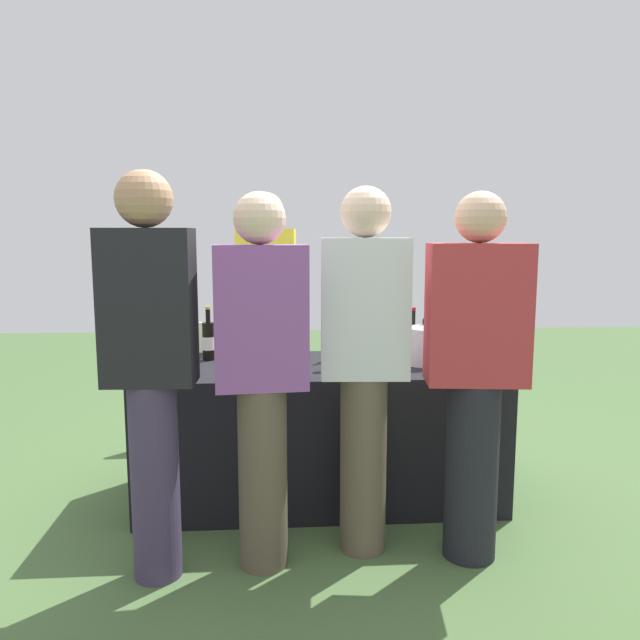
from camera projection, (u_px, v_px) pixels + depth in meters
name	position (u px, v px, depth m)	size (l,w,h in m)	color
ground_plane	(320.00, 494.00, 3.48)	(12.00, 12.00, 0.00)	#476638
tasting_table	(320.00, 430.00, 3.43)	(1.95, 0.79, 0.76)	black
wine_bottle_0	(209.00, 341.00, 3.49)	(0.07, 0.07, 0.31)	black
wine_bottle_1	(291.00, 338.00, 3.51)	(0.07, 0.07, 0.34)	black
wine_bottle_2	(343.00, 339.00, 3.52)	(0.07, 0.07, 0.32)	black
wine_bottle_3	(393.00, 339.00, 3.59)	(0.07, 0.07, 0.31)	black
wine_bottle_4	(412.00, 341.00, 3.49)	(0.08, 0.08, 0.30)	black
wine_bottle_5	(429.00, 338.00, 3.51)	(0.08, 0.08, 0.33)	black
wine_glass_0	(248.00, 357.00, 3.13)	(0.07, 0.07, 0.13)	silver
wine_glass_1	(328.00, 354.00, 3.22)	(0.06, 0.06, 0.13)	silver
wine_glass_2	(385.00, 353.00, 3.22)	(0.07, 0.07, 0.13)	silver
wine_glass_3	(453.00, 352.00, 3.24)	(0.07, 0.07, 0.14)	silver
ice_bucket	(425.00, 346.00, 3.38)	(0.23, 0.23, 0.21)	silver
server_pouring	(267.00, 312.00, 4.02)	(0.39, 0.24, 1.75)	black
guest_0	(150.00, 360.00, 2.53)	(0.38, 0.23, 1.73)	#3F3351
guest_1	(261.00, 369.00, 2.63)	(0.41, 0.25, 1.65)	brown
guest_2	(364.00, 358.00, 2.76)	(0.40, 0.24, 1.69)	brown
guest_3	(475.00, 367.00, 2.70)	(0.46, 0.29, 1.66)	black
menu_board	(220.00, 379.00, 4.45)	(0.53, 0.03, 0.85)	white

